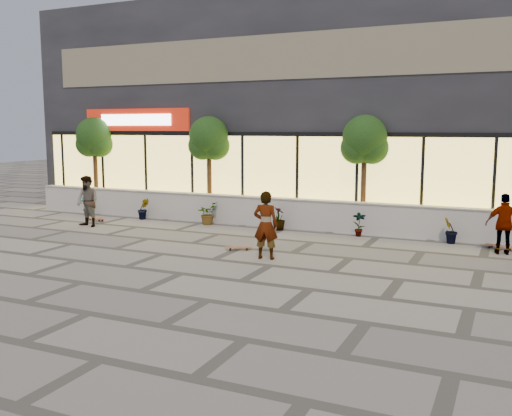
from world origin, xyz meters
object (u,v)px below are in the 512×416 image
at_px(skater_left, 88,201).
at_px(tree_mideast, 365,143).
at_px(tree_west, 94,140).
at_px(skateboard_right_near, 500,246).
at_px(skateboard_center, 239,248).
at_px(skateboard_left, 96,219).
at_px(skater_right_near, 505,224).
at_px(tree_midwest, 209,141).
at_px(skater_center, 266,225).

bearing_deg(skater_left, tree_mideast, 30.30).
bearing_deg(tree_west, skateboard_right_near, -5.39).
bearing_deg(tree_west, skateboard_center, -27.58).
height_order(skateboard_left, skateboard_right_near, skateboard_right_near).
bearing_deg(skater_left, tree_west, 135.36).
bearing_deg(skateboard_right_near, skater_left, -148.48).
height_order(skater_left, skateboard_right_near, skater_left).
height_order(skateboard_center, skateboard_left, skateboard_left).
bearing_deg(skater_right_near, tree_midwest, -20.60).
height_order(skater_right_near, skateboard_center, skater_right_near).
xyz_separation_m(skater_left, skater_right_near, (13.49, 1.29, -0.06)).
bearing_deg(skateboard_left, skater_center, -12.77).
xyz_separation_m(skateboard_center, skateboard_left, (-7.22, 2.47, 0.00)).
xyz_separation_m(tree_midwest, skateboard_left, (-3.63, -2.28, -2.90)).
relative_size(tree_mideast, skater_right_near, 2.31).
relative_size(skater_left, skateboard_left, 2.16).
distance_m(tree_midwest, skateboard_right_near, 10.90).
xyz_separation_m(skater_center, skateboard_right_near, (5.67, 3.91, -0.83)).
relative_size(skateboard_left, skateboard_right_near, 0.95).
relative_size(skater_center, skateboard_center, 2.34).
xyz_separation_m(tree_west, skater_right_near, (16.00, -2.16, -2.14)).
distance_m(skateboard_center, skateboard_left, 7.63).
relative_size(tree_west, skater_center, 2.14).
bearing_deg(skater_right_near, tree_west, -16.67).
xyz_separation_m(tree_midwest, tree_mideast, (6.00, 0.00, 0.00)).
bearing_deg(skateboard_left, skater_left, -53.48).
height_order(skater_left, skateboard_center, skater_left).
distance_m(tree_midwest, skateboard_center, 6.62).
bearing_deg(skateboard_center, tree_midwest, 102.55).
distance_m(tree_west, skateboard_right_near, 16.23).
bearing_deg(skater_right_near, skater_left, -3.53).
bearing_deg(skateboard_right_near, skateboard_left, -153.57).
xyz_separation_m(skater_left, skateboard_center, (6.58, -1.30, -0.83)).
bearing_deg(skater_left, skater_center, -4.98).
relative_size(tree_midwest, skater_right_near, 2.31).
relative_size(skateboard_center, skateboard_right_near, 0.89).
height_order(skater_center, skateboard_center, skater_center).
bearing_deg(tree_midwest, tree_west, 180.00).
height_order(tree_mideast, skater_right_near, tree_mideast).
relative_size(tree_midwest, skater_left, 2.16).
xyz_separation_m(tree_west, skateboard_center, (9.09, -4.75, -2.91)).
height_order(skater_right_near, skateboard_right_near, skater_right_near).
distance_m(tree_mideast, skater_left, 9.85).
bearing_deg(tree_midwest, tree_mideast, 0.00).
bearing_deg(skateboard_center, tree_west, 127.90).
xyz_separation_m(tree_midwest, skater_right_near, (10.50, -2.16, -2.14)).
bearing_deg(skateboard_right_near, tree_west, -162.15).
xyz_separation_m(tree_midwest, skater_center, (4.72, -5.41, -2.07)).
bearing_deg(skater_right_near, skateboard_center, 11.53).
distance_m(tree_mideast, skateboard_center, 6.07).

